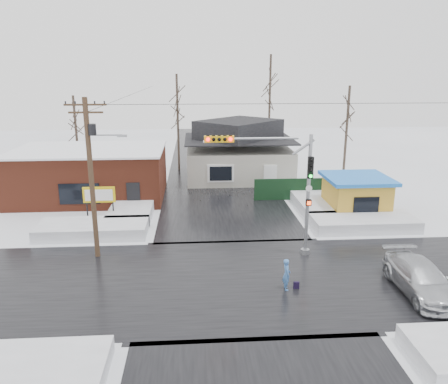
{
  "coord_description": "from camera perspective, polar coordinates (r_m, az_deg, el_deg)",
  "views": [
    {
      "loc": [
        -2.33,
        -20.16,
        10.34
      ],
      "look_at": [
        -0.53,
        6.03,
        3.0
      ],
      "focal_mm": 35.0,
      "sensor_mm": 36.0,
      "label": 1
    }
  ],
  "objects": [
    {
      "name": "brick_building",
      "position": [
        38.09,
        -17.01,
        2.4
      ],
      "size": [
        12.2,
        8.2,
        4.12
      ],
      "color": "maroon",
      "rests_on": "ground"
    },
    {
      "name": "shopping_bag",
      "position": [
        22.12,
        9.42,
        -11.96
      ],
      "size": [
        0.29,
        0.14,
        0.35
      ],
      "primitive_type": "cube",
      "rotation": [
        0.0,
        0.0,
        -0.07
      ],
      "color": "black",
      "rests_on": "ground"
    },
    {
      "name": "fence",
      "position": [
        36.53,
        10.19,
        0.39
      ],
      "size": [
        8.0,
        0.12,
        1.8
      ],
      "primitive_type": "cube",
      "color": "black",
      "rests_on": "ground"
    },
    {
      "name": "road_ew",
      "position": [
        22.77,
        2.42,
        -11.37
      ],
      "size": [
        120.0,
        10.0,
        0.02
      ],
      "primitive_type": "cube",
      "color": "black",
      "rests_on": "ground"
    },
    {
      "name": "tree_far_left",
      "position": [
        46.26,
        -6.15,
        12.57
      ],
      "size": [
        3.0,
        3.0,
        10.0
      ],
      "color": "#332821",
      "rests_on": "ground"
    },
    {
      "name": "ground",
      "position": [
        22.78,
        2.42,
        -11.39
      ],
      "size": [
        120.0,
        120.0,
        0.0
      ],
      "primitive_type": "plane",
      "color": "white",
      "rests_on": "ground"
    },
    {
      "name": "pedestrian",
      "position": [
        21.72,
        8.16,
        -10.63
      ],
      "size": [
        0.39,
        0.59,
        1.58
      ],
      "primitive_type": "imported",
      "rotation": [
        0.0,
        0.0,
        1.59
      ],
      "color": "#4173B8",
      "rests_on": "ground"
    },
    {
      "name": "road_ns",
      "position": [
        22.77,
        2.42,
        -11.37
      ],
      "size": [
        10.0,
        120.0,
        0.02
      ],
      "primitive_type": "cube",
      "color": "black",
      "rests_on": "ground"
    },
    {
      "name": "snowbank_nside_w",
      "position": [
        33.99,
        -11.66,
        -1.72
      ],
      "size": [
        3.0,
        8.0,
        0.8
      ],
      "primitive_type": "cube",
      "color": "white",
      "rests_on": "ground"
    },
    {
      "name": "house",
      "position": [
        43.08,
        1.91,
        5.28
      ],
      "size": [
        10.4,
        8.4,
        5.76
      ],
      "color": "beige",
      "rests_on": "ground"
    },
    {
      "name": "tree_far_mid",
      "position": [
        48.89,
        6.07,
        14.6
      ],
      "size": [
        3.0,
        3.0,
        12.0
      ],
      "color": "#332821",
      "rests_on": "ground"
    },
    {
      "name": "kiosk",
      "position": [
        33.59,
        16.84,
        -0.39
      ],
      "size": [
        4.6,
        4.6,
        2.88
      ],
      "color": "gold",
      "rests_on": "ground"
    },
    {
      "name": "car",
      "position": [
        23.22,
        24.3,
        -10.27
      ],
      "size": [
        2.12,
        5.15,
        1.49
      ],
      "primitive_type": "imported",
      "rotation": [
        0.0,
        0.0,
        -0.0
      ],
      "color": "silver",
      "rests_on": "ground"
    },
    {
      "name": "snowbank_sw",
      "position": [
        17.82,
        -26.9,
        -20.39
      ],
      "size": [
        7.0,
        3.0,
        0.7
      ],
      "primitive_type": "cube",
      "color": "white",
      "rests_on": "ground"
    },
    {
      "name": "utility_pole",
      "position": [
        24.87,
        -16.87,
        2.81
      ],
      "size": [
        3.15,
        0.44,
        9.0
      ],
      "color": "#382619",
      "rests_on": "ground"
    },
    {
      "name": "marquee_sign",
      "position": [
        31.54,
        -15.99,
        -0.48
      ],
      "size": [
        2.2,
        0.21,
        2.55
      ],
      "color": "black",
      "rests_on": "ground"
    },
    {
      "name": "tree_far_west",
      "position": [
        45.85,
        -18.96,
        9.81
      ],
      "size": [
        3.0,
        3.0,
        8.0
      ],
      "color": "#332821",
      "rests_on": "ground"
    },
    {
      "name": "traffic_signal",
      "position": [
        24.32,
        7.48,
        1.68
      ],
      "size": [
        6.05,
        0.68,
        7.0
      ],
      "color": "gray",
      "rests_on": "ground"
    },
    {
      "name": "snowbank_ne",
      "position": [
        31.07,
        17.73,
        -3.82
      ],
      "size": [
        7.0,
        3.0,
        0.8
      ],
      "primitive_type": "cube",
      "color": "white",
      "rests_on": "ground"
    },
    {
      "name": "snowbank_nside_e",
      "position": [
        34.93,
        11.73,
        -1.25
      ],
      "size": [
        3.0,
        8.0,
        0.8
      ],
      "primitive_type": "cube",
      "color": "white",
      "rests_on": "ground"
    },
    {
      "name": "snowbank_nw",
      "position": [
        29.68,
        -16.73,
        -4.64
      ],
      "size": [
        7.0,
        3.0,
        0.8
      ],
      "primitive_type": "cube",
      "color": "white",
      "rests_on": "ground"
    },
    {
      "name": "tree_far_right",
      "position": [
        42.76,
        15.94,
        10.76
      ],
      "size": [
        3.0,
        3.0,
        9.0
      ],
      "color": "#332821",
      "rests_on": "ground"
    }
  ]
}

